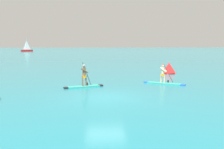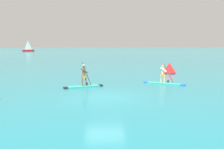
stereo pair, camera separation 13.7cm
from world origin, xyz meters
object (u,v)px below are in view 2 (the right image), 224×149
object	(u,v)px
race_marker_buoy	(169,69)
sailboat_left_horizon	(28,50)
paddleboarder_far_right	(164,80)
paddleboarder_mid_center	(84,82)

from	to	relation	value
race_marker_buoy	sailboat_left_horizon	xyz separation A→B (m)	(-38.46, 81.69, 0.19)
paddleboarder_far_right	race_marker_buoy	distance (m)	7.41
paddleboarder_far_right	race_marker_buoy	world-z (taller)	paddleboarder_far_right
paddleboarder_mid_center	sailboat_left_horizon	size ratio (longest dim) A/B	0.52
paddleboarder_mid_center	sailboat_left_horizon	xyz separation A→B (m)	(-29.18, 89.67, 0.38)
paddleboarder_far_right	sailboat_left_horizon	bearing A→B (deg)	143.94
race_marker_buoy	sailboat_left_horizon	world-z (taller)	sailboat_left_horizon
paddleboarder_mid_center	race_marker_buoy	distance (m)	12.24
paddleboarder_mid_center	paddleboarder_far_right	world-z (taller)	paddleboarder_mid_center
paddleboarder_mid_center	race_marker_buoy	world-z (taller)	paddleboarder_mid_center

